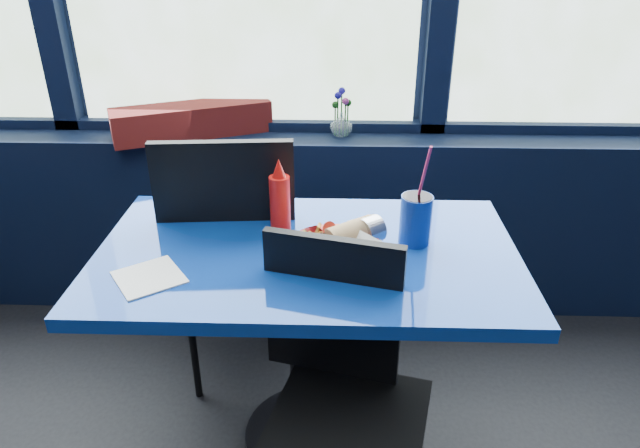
{
  "coord_description": "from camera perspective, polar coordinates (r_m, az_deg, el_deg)",
  "views": [
    {
      "loc": [
        0.38,
        0.59,
        1.56
      ],
      "look_at": [
        0.34,
        1.98,
        0.84
      ],
      "focal_mm": 32.0,
      "sensor_mm": 36.0,
      "label": 1
    }
  ],
  "objects": [
    {
      "name": "soda_cup",
      "position": [
        1.66,
        9.55,
        0.55
      ],
      "size": [
        0.09,
        0.09,
        0.31
      ],
      "rotation": [
        0.0,
        0.0,
        -0.26
      ],
      "color": "navy",
      "rests_on": "near_table"
    },
    {
      "name": "near_table",
      "position": [
        1.73,
        -1.23,
        -7.81
      ],
      "size": [
        1.2,
        0.7,
        0.75
      ],
      "color": "black",
      "rests_on": "ground"
    },
    {
      "name": "chair_near_back",
      "position": [
        2.01,
        -8.03,
        -2.22
      ],
      "size": [
        0.49,
        0.5,
        1.01
      ],
      "rotation": [
        0.0,
        0.0,
        3.22
      ],
      "color": "black",
      "rests_on": "ground"
    },
    {
      "name": "food_basket",
      "position": [
        1.6,
        1.79,
        -1.84
      ],
      "size": [
        0.29,
        0.29,
        0.09
      ],
      "rotation": [
        0.0,
        0.0,
        0.22
      ],
      "color": "red",
      "rests_on": "near_table"
    },
    {
      "name": "ketchup_bottle",
      "position": [
        1.7,
        -4.04,
        2.46
      ],
      "size": [
        0.06,
        0.06,
        0.23
      ],
      "color": "red",
      "rests_on": "near_table"
    },
    {
      "name": "chair_near_front",
      "position": [
        1.57,
        2.15,
        -15.29
      ],
      "size": [
        0.48,
        0.48,
        0.87
      ],
      "rotation": [
        0.0,
        0.0,
        -0.24
      ],
      "color": "black",
      "rests_on": "ground"
    },
    {
      "name": "napkin",
      "position": [
        1.57,
        -16.73,
        -5.11
      ],
      "size": [
        0.22,
        0.22,
        0.0
      ],
      "primitive_type": "cube",
      "rotation": [
        0.0,
        0.0,
        0.62
      ],
      "color": "white",
      "rests_on": "near_table"
    },
    {
      "name": "window_sill",
      "position": [
        2.59,
        -6.82,
        0.42
      ],
      "size": [
        5.0,
        0.26,
        0.8
      ],
      "primitive_type": "cube",
      "color": "black",
      "rests_on": "ground"
    },
    {
      "name": "planter_box",
      "position": [
        2.45,
        -12.66,
        10.11
      ],
      "size": [
        0.65,
        0.41,
        0.13
      ],
      "primitive_type": "cube",
      "rotation": [
        0.0,
        0.0,
        0.42
      ],
      "color": "maroon",
      "rests_on": "window_sill"
    },
    {
      "name": "flower_vase",
      "position": [
        2.39,
        2.15,
        10.18
      ],
      "size": [
        0.11,
        0.12,
        0.2
      ],
      "rotation": [
        0.0,
        0.0,
        0.22
      ],
      "color": "silver",
      "rests_on": "window_sill"
    }
  ]
}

